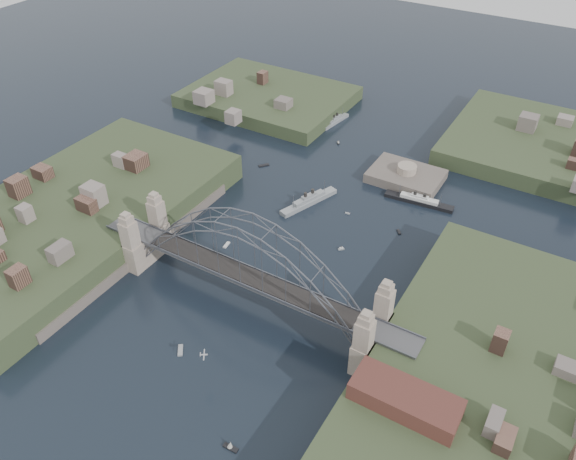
# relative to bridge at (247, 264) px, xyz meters

# --- Properties ---
(ground) EXTENTS (500.00, 500.00, 0.00)m
(ground) POSITION_rel_bridge_xyz_m (0.00, 0.00, -12.32)
(ground) COLOR black
(ground) RESTS_ON ground
(bridge) EXTENTS (84.00, 13.80, 24.60)m
(bridge) POSITION_rel_bridge_xyz_m (0.00, 0.00, 0.00)
(bridge) COLOR #4D4D50
(bridge) RESTS_ON ground
(shore_west) EXTENTS (50.50, 90.00, 12.00)m
(shore_west) POSITION_rel_bridge_xyz_m (-57.32, 0.00, -10.35)
(shore_west) COLOR #344225
(shore_west) RESTS_ON ground
(shore_east) EXTENTS (50.50, 90.00, 12.00)m
(shore_east) POSITION_rel_bridge_xyz_m (57.32, 0.00, -10.35)
(shore_east) COLOR #344225
(shore_east) RESTS_ON ground
(headland_nw) EXTENTS (60.00, 45.00, 9.00)m
(headland_nw) POSITION_rel_bridge_xyz_m (-55.00, 95.00, -11.82)
(headland_nw) COLOR #344225
(headland_nw) RESTS_ON ground
(headland_ne) EXTENTS (70.00, 55.00, 9.50)m
(headland_ne) POSITION_rel_bridge_xyz_m (50.00, 110.00, -11.57)
(headland_ne) COLOR #344225
(headland_ne) RESTS_ON ground
(fort_island) EXTENTS (22.00, 16.00, 9.40)m
(fort_island) POSITION_rel_bridge_xyz_m (12.00, 70.00, -12.66)
(fort_island) COLOR #5D534B
(fort_island) RESTS_ON ground
(wharf_shed) EXTENTS (20.00, 8.00, 4.00)m
(wharf_shed) POSITION_rel_bridge_xyz_m (44.00, -14.00, -2.32)
(wharf_shed) COLOR #592D26
(wharf_shed) RESTS_ON shore_east
(naval_cruiser_near) EXTENTS (9.29, 20.04, 6.09)m
(naval_cruiser_near) POSITION_rel_bridge_xyz_m (-7.83, 43.16, -11.38)
(naval_cruiser_near) COLOR #959B9E
(naval_cruiser_near) RESTS_ON ground
(naval_cruiser_far) EXTENTS (4.11, 14.74, 4.93)m
(naval_cruiser_far) POSITION_rel_bridge_xyz_m (-24.69, 93.34, -11.56)
(naval_cruiser_far) COLOR #959B9E
(naval_cruiser_far) RESTS_ON ground
(ocean_liner) EXTENTS (20.72, 4.64, 5.04)m
(ocean_liner) POSITION_rel_bridge_xyz_m (20.09, 60.31, -11.54)
(ocean_liner) COLOR black
(ocean_liner) RESTS_ON ground
(aeroplane) EXTENTS (1.84, 2.57, 0.43)m
(aeroplane) POSITION_rel_bridge_xyz_m (4.67, -23.14, -4.87)
(aeroplane) COLOR silver
(small_boat_a) EXTENTS (1.24, 2.75, 0.45)m
(small_boat_a) POSITION_rel_bridge_xyz_m (-17.37, 14.64, -12.17)
(small_boat_a) COLOR white
(small_boat_a) RESTS_ON ground
(small_boat_b) EXTENTS (1.57, 1.53, 1.43)m
(small_boat_b) POSITION_rel_bridge_xyz_m (10.03, 28.99, -12.03)
(small_boat_b) COLOR white
(small_boat_b) RESTS_ON ground
(small_boat_c) EXTENTS (2.75, 3.17, 0.45)m
(small_boat_c) POSITION_rel_bridge_xyz_m (-4.67, -20.25, -12.17)
(small_boat_c) COLOR white
(small_boat_c) RESTS_ON ground
(small_boat_d) EXTENTS (1.83, 2.08, 0.45)m
(small_boat_d) POSITION_rel_bridge_xyz_m (20.43, 43.97, -12.17)
(small_boat_d) COLOR white
(small_boat_d) RESTS_ON ground
(small_boat_e) EXTENTS (3.05, 3.41, 0.45)m
(small_boat_e) POSITION_rel_bridge_xyz_m (-30.99, 54.38, -12.17)
(small_boat_e) COLOR white
(small_boat_e) RESTS_ON ground
(small_boat_f) EXTENTS (1.44, 0.66, 0.45)m
(small_boat_f) POSITION_rel_bridge_xyz_m (4.32, 44.43, -12.17)
(small_boat_f) COLOR white
(small_boat_f) RESTS_ON ground
(small_boat_g) EXTENTS (3.07, 1.11, 2.38)m
(small_boat_g) POSITION_rel_bridge_xyz_m (18.38, -33.65, -11.58)
(small_boat_g) COLOR white
(small_boat_g) RESTS_ON ground
(small_boat_h) EXTENTS (1.46, 1.73, 1.43)m
(small_boat_h) POSITION_rel_bridge_xyz_m (-16.75, 80.05, -12.03)
(small_boat_h) COLOR white
(small_boat_h) RESTS_ON ground
(small_boat_i) EXTENTS (1.03, 2.62, 2.38)m
(small_boat_i) POSITION_rel_bridge_xyz_m (30.70, 12.28, -11.50)
(small_boat_i) COLOR white
(small_boat_i) RESTS_ON ground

